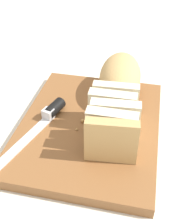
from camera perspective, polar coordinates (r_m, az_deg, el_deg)
The scene contains 8 objects.
ground_plane at distance 0.63m, azimuth 0.00°, elevation -3.80°, with size 3.00×3.00×0.00m, color silver.
cutting_board at distance 0.62m, azimuth 0.00°, elevation -3.01°, with size 0.37×0.29×0.02m, color brown.
bread_loaf at distance 0.64m, azimuth 5.62°, elevation 4.26°, with size 0.33×0.10×0.09m.
bread_knife at distance 0.62m, azimuth -8.90°, elevation -1.31°, with size 0.27×0.11×0.03m.
crumb_near_knife at distance 0.61m, azimuth -1.43°, elevation -1.89°, with size 0.01×0.01×0.01m, color tan.
crumb_near_loaf at distance 0.60m, azimuth -2.58°, elevation -3.48°, with size 0.00×0.00×0.00m, color tan.
crumb_stray_left at distance 0.62m, azimuth 3.05°, elevation -1.50°, with size 0.01×0.01×0.01m, color tan.
crumb_stray_right at distance 0.61m, azimuth 4.62°, elevation -2.57°, with size 0.00×0.00×0.00m, color tan.
Camera 1 is at (0.46, 0.08, 0.42)m, focal length 46.21 mm.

